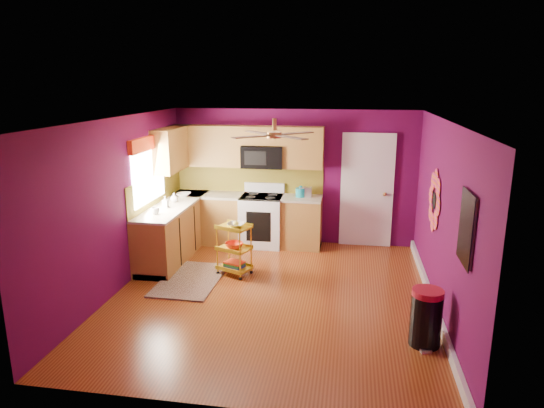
# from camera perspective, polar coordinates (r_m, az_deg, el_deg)

# --- Properties ---
(ground) EXTENTS (5.00, 5.00, 0.00)m
(ground) POSITION_cam_1_polar(r_m,az_deg,el_deg) (7.08, 0.00, -10.70)
(ground) COLOR #692D10
(ground) RESTS_ON ground
(room_envelope) EXTENTS (4.54, 5.04, 2.52)m
(room_envelope) POSITION_cam_1_polar(r_m,az_deg,el_deg) (6.56, 0.24, 2.32)
(room_envelope) COLOR #55093F
(room_envelope) RESTS_ON ground
(lower_cabinets) EXTENTS (2.81, 2.31, 0.94)m
(lower_cabinets) POSITION_cam_1_polar(r_m,az_deg,el_deg) (8.87, -6.69, -2.57)
(lower_cabinets) COLOR olive
(lower_cabinets) RESTS_ON ground
(electric_range) EXTENTS (0.76, 0.66, 1.13)m
(electric_range) POSITION_cam_1_polar(r_m,az_deg,el_deg) (9.01, -1.20, -1.88)
(electric_range) COLOR white
(electric_range) RESTS_ON ground
(upper_cabinetry) EXTENTS (2.80, 2.30, 1.26)m
(upper_cabinetry) POSITION_cam_1_polar(r_m,az_deg,el_deg) (8.89, -5.66, 6.50)
(upper_cabinetry) COLOR olive
(upper_cabinetry) RESTS_ON ground
(left_window) EXTENTS (0.08, 1.35, 1.08)m
(left_window) POSITION_cam_1_polar(r_m,az_deg,el_deg) (8.17, -14.35, 5.00)
(left_window) COLOR white
(left_window) RESTS_ON ground
(panel_door) EXTENTS (0.95, 0.11, 2.15)m
(panel_door) POSITION_cam_1_polar(r_m,az_deg,el_deg) (9.02, 11.09, 1.42)
(panel_door) COLOR white
(panel_door) RESTS_ON ground
(right_wall_art) EXTENTS (0.04, 2.74, 1.04)m
(right_wall_art) POSITION_cam_1_polar(r_m,az_deg,el_deg) (6.30, 19.88, -0.80)
(right_wall_art) COLOR black
(right_wall_art) RESTS_ON ground
(ceiling_fan) EXTENTS (1.01, 1.01, 0.26)m
(ceiling_fan) POSITION_cam_1_polar(r_m,az_deg,el_deg) (6.65, 0.29, 8.23)
(ceiling_fan) COLOR #BF8C3F
(ceiling_fan) RESTS_ON ground
(shag_rug) EXTENTS (0.89, 1.44, 0.02)m
(shag_rug) POSITION_cam_1_polar(r_m,az_deg,el_deg) (7.68, -9.57, -8.76)
(shag_rug) COLOR black
(shag_rug) RESTS_ON ground
(rolling_cart) EXTENTS (0.59, 0.52, 0.89)m
(rolling_cart) POSITION_cam_1_polar(r_m,az_deg,el_deg) (7.66, -4.44, -5.07)
(rolling_cart) COLOR gold
(rolling_cart) RESTS_ON ground
(trash_can) EXTENTS (0.45, 0.45, 0.69)m
(trash_can) POSITION_cam_1_polar(r_m,az_deg,el_deg) (6.01, 17.65, -12.61)
(trash_can) COLOR black
(trash_can) RESTS_ON ground
(teal_kettle) EXTENTS (0.18, 0.18, 0.21)m
(teal_kettle) POSITION_cam_1_polar(r_m,az_deg,el_deg) (8.83, 3.38, 1.39)
(teal_kettle) COLOR #169DAA
(teal_kettle) RESTS_ON lower_cabinets
(toaster) EXTENTS (0.22, 0.15, 0.18)m
(toaster) POSITION_cam_1_polar(r_m,az_deg,el_deg) (8.85, 3.97, 1.44)
(toaster) COLOR beige
(toaster) RESTS_ON lower_cabinets
(soap_bottle_a) EXTENTS (0.09, 0.09, 0.20)m
(soap_bottle_a) POSITION_cam_1_polar(r_m,az_deg,el_deg) (8.26, -12.44, 0.26)
(soap_bottle_a) COLOR #EA3F72
(soap_bottle_a) RESTS_ON lower_cabinets
(soap_bottle_b) EXTENTS (0.13, 0.13, 0.17)m
(soap_bottle_b) POSITION_cam_1_polar(r_m,az_deg,el_deg) (8.58, -11.45, 0.74)
(soap_bottle_b) COLOR white
(soap_bottle_b) RESTS_ON lower_cabinets
(counter_dish) EXTENTS (0.25, 0.25, 0.06)m
(counter_dish) POSITION_cam_1_polar(r_m,az_deg,el_deg) (9.01, -10.34, 1.09)
(counter_dish) COLOR white
(counter_dish) RESTS_ON lower_cabinets
(counter_cup) EXTENTS (0.13, 0.13, 0.10)m
(counter_cup) POSITION_cam_1_polar(r_m,az_deg,el_deg) (7.90, -13.58, -0.80)
(counter_cup) COLOR white
(counter_cup) RESTS_ON lower_cabinets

